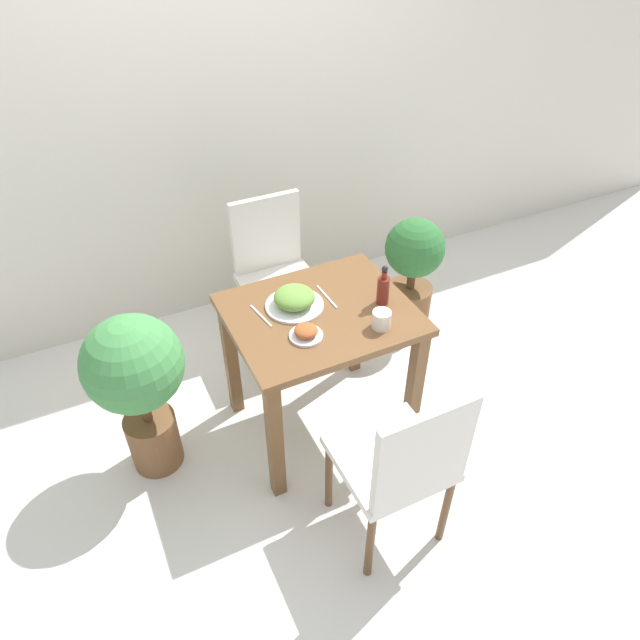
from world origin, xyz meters
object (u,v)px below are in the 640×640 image
side_plate (306,332)px  potted_plant_left (137,378)px  food_plate (294,299)px  chair_far (275,269)px  potted_plant_right (412,269)px  chair_near (402,461)px  sauce_bottle (383,289)px  drink_cup (381,320)px

side_plate → potted_plant_left: size_ratio=0.17×
food_plate → potted_plant_left: (-0.73, 0.05, -0.22)m
chair_far → potted_plant_right: (0.77, -0.23, -0.09)m
chair_near → sauce_bottle: 0.77m
food_plate → chair_far: bearing=76.3°
chair_far → potted_plant_right: chair_far is taller
chair_near → chair_far: bearing=-92.6°
food_plate → potted_plant_left: potted_plant_left is taller
food_plate → sauce_bottle: size_ratio=1.33×
chair_far → potted_plant_right: bearing=-16.3°
sauce_bottle → potted_plant_left: 1.15m
chair_near → potted_plant_left: size_ratio=1.05×
side_plate → sauce_bottle: sauce_bottle is taller
chair_far → chair_near: bearing=-92.6°
food_plate → sauce_bottle: (0.37, -0.15, 0.04)m
side_plate → potted_plant_right: bearing=32.3°
chair_far → side_plate: (-0.19, -0.84, 0.25)m
side_plate → potted_plant_left: 0.76m
sauce_bottle → potted_plant_right: size_ratio=0.27×
potted_plant_left → potted_plant_right: size_ratio=1.16×
potted_plant_right → drink_cup: bearing=-133.2°
potted_plant_left → drink_cup: bearing=-18.8°
chair_near → drink_cup: bearing=-110.4°
side_plate → sauce_bottle: bearing=8.9°
chair_far → food_plate: chair_far is taller
chair_near → chair_far: (0.06, 1.43, 0.00)m
potted_plant_right → food_plate: bearing=-156.7°
food_plate → potted_plant_left: 0.76m
chair_far → drink_cup: 0.96m
sauce_bottle → chair_far: bearing=105.6°
side_plate → drink_cup: (0.32, -0.08, 0.02)m
sauce_bottle → potted_plant_right: 0.87m
side_plate → potted_plant_right: size_ratio=0.19×
chair_far → drink_cup: bearing=-82.4°
chair_near → side_plate: 0.65m
food_plate → potted_plant_right: 1.07m
chair_near → chair_far: size_ratio=1.00×
chair_far → potted_plant_left: size_ratio=1.05×
chair_far → food_plate: size_ratio=3.45×
chair_far → sauce_bottle: (0.22, -0.77, 0.30)m
drink_cup → potted_plant_left: size_ratio=0.09×
drink_cup → potted_plant_left: (-1.01, 0.34, -0.22)m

